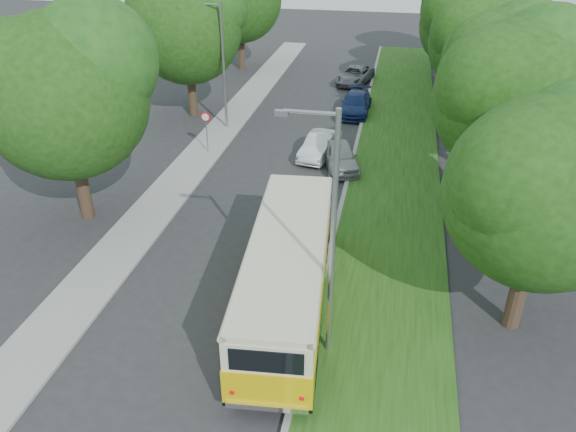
% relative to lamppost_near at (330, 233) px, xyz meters
% --- Properties ---
extents(ground, '(120.00, 120.00, 0.00)m').
position_rel_lamppost_near_xyz_m(ground, '(-4.21, 2.50, -4.37)').
color(ground, '#2B2B2E').
rests_on(ground, ground).
extents(curb, '(0.20, 70.00, 0.15)m').
position_rel_lamppost_near_xyz_m(curb, '(-0.61, 7.50, -4.29)').
color(curb, gray).
rests_on(curb, ground).
extents(grass_verge, '(4.50, 70.00, 0.13)m').
position_rel_lamppost_near_xyz_m(grass_verge, '(1.74, 7.50, -4.30)').
color(grass_verge, '#204612').
rests_on(grass_verge, ground).
extents(sidewalk, '(2.20, 70.00, 0.12)m').
position_rel_lamppost_near_xyz_m(sidewalk, '(-9.01, 7.50, -4.31)').
color(sidewalk, gray).
rests_on(sidewalk, ground).
extents(treeline, '(24.27, 41.91, 9.46)m').
position_rel_lamppost_near_xyz_m(treeline, '(-1.06, 20.49, 1.56)').
color(treeline, '#332319').
rests_on(treeline, ground).
extents(lamppost_near, '(1.71, 0.16, 8.00)m').
position_rel_lamppost_near_xyz_m(lamppost_near, '(0.00, 0.00, 0.00)').
color(lamppost_near, gray).
rests_on(lamppost_near, ground).
extents(lamppost_far, '(1.71, 0.16, 7.50)m').
position_rel_lamppost_near_xyz_m(lamppost_far, '(-8.91, 18.50, -0.25)').
color(lamppost_far, gray).
rests_on(lamppost_far, ground).
extents(warning_sign, '(0.56, 0.10, 2.50)m').
position_rel_lamppost_near_xyz_m(warning_sign, '(-8.71, 14.48, -2.66)').
color(warning_sign, gray).
rests_on(warning_sign, ground).
extents(vintage_bus, '(3.40, 10.09, 2.94)m').
position_rel_lamppost_near_xyz_m(vintage_bus, '(-1.57, 1.80, -2.90)').
color(vintage_bus, '#E9C007').
rests_on(vintage_bus, ground).
extents(car_silver, '(2.71, 4.30, 1.36)m').
position_rel_lamppost_near_xyz_m(car_silver, '(-1.21, 14.05, -3.69)').
color(car_silver, '#A6A5AA').
rests_on(car_silver, ground).
extents(car_white, '(2.07, 4.11, 1.29)m').
position_rel_lamppost_near_xyz_m(car_white, '(-2.47, 15.30, -3.72)').
color(car_white, silver).
rests_on(car_white, ground).
extents(car_blue, '(1.98, 4.60, 1.32)m').
position_rel_lamppost_near_xyz_m(car_blue, '(-1.21, 22.93, -3.71)').
color(car_blue, navy).
rests_on(car_blue, ground).
extents(car_grey, '(3.01, 4.88, 1.26)m').
position_rel_lamppost_near_xyz_m(car_grey, '(-1.92, 30.00, -3.74)').
color(car_grey, slate).
rests_on(car_grey, ground).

